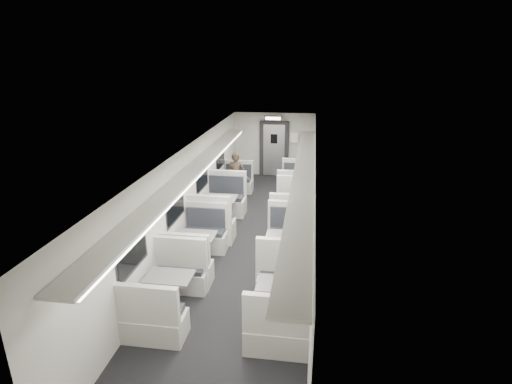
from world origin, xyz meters
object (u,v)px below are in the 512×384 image
(booth_right_a, at_px, (296,190))
(booth_right_c, at_px, (288,252))
(booth_right_b, at_px, (294,209))
(exit_sign, at_px, (273,118))
(booth_left_b, at_px, (219,211))
(booth_left_a, at_px, (234,188))
(passenger, at_px, (236,176))
(booth_right_d, at_px, (281,301))
(vestibule_door, at_px, (274,149))
(booth_left_d, at_px, (170,293))
(booth_left_c, at_px, (196,250))

(booth_right_a, bearing_deg, booth_right_c, -90.00)
(booth_right_b, bearing_deg, exit_sign, 103.89)
(booth_left_b, bearing_deg, exit_sign, 77.50)
(booth_left_a, xyz_separation_m, booth_right_b, (2.00, -1.72, 0.05))
(passenger, distance_m, exit_sign, 2.95)
(booth_left_b, bearing_deg, booth_right_c, -45.33)
(booth_right_d, relative_size, passenger, 1.34)
(booth_left_a, relative_size, booth_right_a, 0.91)
(booth_right_d, bearing_deg, booth_right_c, 90.00)
(booth_left_b, height_order, vestibule_door, vestibule_door)
(booth_left_a, bearing_deg, booth_left_d, -90.00)
(booth_left_b, relative_size, booth_right_a, 1.08)
(vestibule_door, bearing_deg, booth_left_d, -96.46)
(booth_right_c, height_order, vestibule_door, vestibule_door)
(booth_left_c, distance_m, booth_right_b, 3.31)
(booth_left_d, relative_size, booth_right_a, 0.94)
(booth_left_b, bearing_deg, booth_right_b, 13.18)
(booth_left_c, xyz_separation_m, vestibule_door, (1.00, 7.17, 0.66))
(booth_right_a, bearing_deg, booth_right_d, -90.00)
(booth_left_a, distance_m, booth_left_b, 2.19)
(booth_left_a, relative_size, booth_right_d, 0.96)
(booth_right_b, bearing_deg, booth_left_a, 139.30)
(booth_right_b, relative_size, passenger, 1.48)
(passenger, bearing_deg, booth_left_c, -86.86)
(booth_left_b, height_order, exit_sign, exit_sign)
(passenger, relative_size, vestibule_door, 0.73)
(booth_right_a, relative_size, passenger, 1.42)
(booth_left_b, bearing_deg, passenger, 88.05)
(booth_left_a, height_order, booth_right_d, booth_right_d)
(vestibule_door, distance_m, exit_sign, 1.33)
(booth_left_c, height_order, booth_left_d, booth_left_c)
(booth_left_b, relative_size, booth_right_d, 1.15)
(booth_right_c, bearing_deg, booth_left_d, -137.80)
(vestibule_door, bearing_deg, booth_left_b, -101.31)
(booth_left_c, bearing_deg, booth_right_b, 52.81)
(passenger, bearing_deg, exit_sign, 72.64)
(booth_right_b, distance_m, booth_right_c, 2.49)
(vestibule_door, bearing_deg, exit_sign, -90.00)
(vestibule_door, bearing_deg, booth_right_b, -77.56)
(vestibule_door, bearing_deg, booth_right_c, -81.90)
(booth_left_c, xyz_separation_m, passenger, (0.07, 4.32, 0.39))
(booth_left_d, height_order, booth_right_c, booth_right_c)
(booth_left_c, distance_m, passenger, 4.34)
(vestibule_door, height_order, exit_sign, exit_sign)
(booth_left_c, bearing_deg, booth_left_b, 90.00)
(booth_right_d, height_order, passenger, passenger)
(booth_right_d, distance_m, exit_sign, 8.60)
(passenger, height_order, exit_sign, exit_sign)
(passenger, bearing_deg, booth_right_a, 4.34)
(booth_left_b, bearing_deg, booth_right_d, -62.33)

